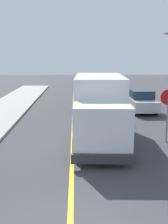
% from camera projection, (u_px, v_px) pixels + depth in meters
% --- Properties ---
extents(centre_line_yellow, '(0.16, 56.00, 0.01)m').
position_uv_depth(centre_line_yellow, '(73.00, 130.00, 16.22)').
color(centre_line_yellow, gold).
rests_on(centre_line_yellow, ground).
extents(box_truck, '(2.75, 7.29, 3.20)m').
position_uv_depth(box_truck, '(100.00, 106.00, 13.96)').
color(box_truck, white).
rests_on(box_truck, ground).
extents(parked_car_near, '(2.02, 4.48, 1.67)m').
position_uv_depth(parked_car_near, '(97.00, 105.00, 19.94)').
color(parked_car_near, '#2D4793').
rests_on(parked_car_near, ground).
extents(parked_car_mid, '(1.97, 4.46, 1.67)m').
position_uv_depth(parked_car_mid, '(100.00, 92.00, 27.08)').
color(parked_car_mid, '#4C564C').
rests_on(parked_car_mid, ground).
extents(parked_car_far, '(1.98, 4.47, 1.67)m').
position_uv_depth(parked_car_far, '(94.00, 85.00, 33.83)').
color(parked_car_far, silver).
rests_on(parked_car_far, ground).
extents(parked_car_furthest, '(1.81, 4.40, 1.67)m').
position_uv_depth(parked_car_furthest, '(92.00, 81.00, 39.86)').
color(parked_car_furthest, maroon).
rests_on(parked_car_furthest, ground).
extents(parked_van_across, '(1.81, 4.41, 1.67)m').
position_uv_depth(parked_van_across, '(141.00, 101.00, 21.51)').
color(parked_van_across, '#B7B7BC').
rests_on(parked_van_across, ground).
extents(stop_sign, '(0.80, 0.10, 2.65)m').
position_uv_depth(stop_sign, '(168.00, 105.00, 13.53)').
color(stop_sign, gray).
rests_on(stop_sign, ground).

